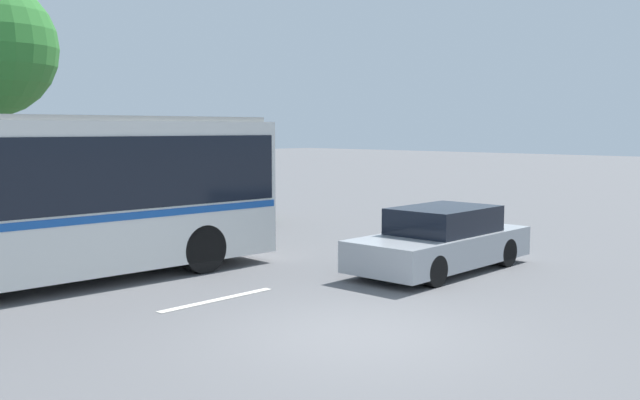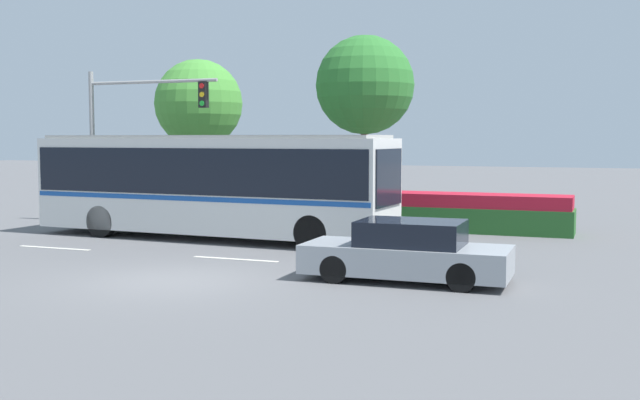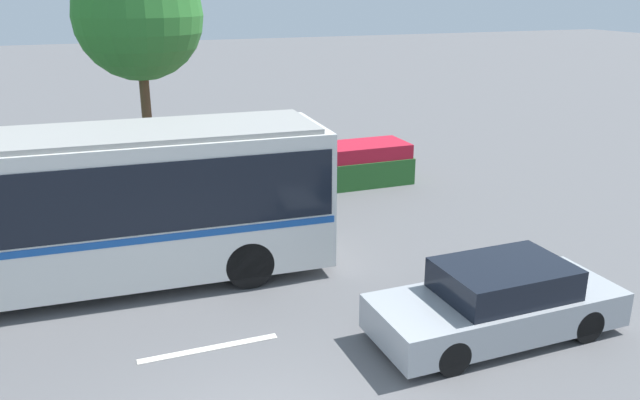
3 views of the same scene
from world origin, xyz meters
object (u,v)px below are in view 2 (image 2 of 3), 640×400
(traffic_light_pole, at_px, (127,122))
(sedan_foreground, at_px, (407,253))
(street_tree_centre, at_px, (365,85))
(city_bus, at_px, (211,180))
(street_tree_left, at_px, (199,104))

(traffic_light_pole, bearing_deg, sedan_foreground, -30.94)
(street_tree_centre, bearing_deg, sedan_foreground, -68.13)
(sedan_foreground, bearing_deg, city_bus, -33.21)
(city_bus, relative_size, traffic_light_pole, 2.10)
(traffic_light_pole, xyz_separation_m, street_tree_left, (1.28, 2.96, 0.76))
(city_bus, bearing_deg, traffic_light_pole, 154.18)
(city_bus, bearing_deg, street_tree_left, 125.71)
(street_tree_left, bearing_deg, city_bus, -57.07)
(city_bus, distance_m, street_tree_centre, 7.97)
(city_bus, distance_m, sedan_foreground, 8.89)
(street_tree_centre, bearing_deg, city_bus, -113.12)
(sedan_foreground, xyz_separation_m, street_tree_left, (-11.10, 10.38, 3.83))
(traffic_light_pole, relative_size, street_tree_centre, 0.80)
(traffic_light_pole, height_order, street_tree_centre, street_tree_centre)
(street_tree_left, bearing_deg, traffic_light_pole, -113.37)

